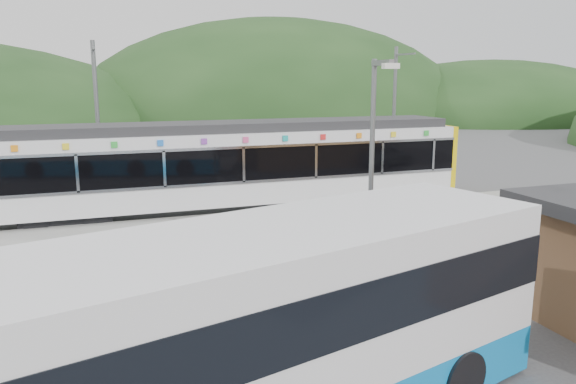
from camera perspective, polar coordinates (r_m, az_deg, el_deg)
name	(u,v)px	position (r m, az deg, el deg)	size (l,w,h in m)	color
ground	(335,248)	(18.56, 4.83, -5.74)	(120.00, 120.00, 0.00)	#4C4C4F
hills	(412,202)	(25.93, 12.52, -1.00)	(146.00, 149.00, 26.00)	#1E3D19
platform	(300,221)	(21.45, 1.21, -2.91)	(26.00, 3.20, 0.30)	#9E9E99
yellow_line	(313,225)	(20.24, 2.51, -3.35)	(26.00, 0.10, 0.01)	yellow
train	(223,164)	(22.94, -6.66, 2.84)	(20.44, 3.01, 3.74)	black
catenary_mast_west	(98,123)	(24.75, -18.76, 6.64)	(0.18, 1.80, 7.00)	slate
catenary_mast_east	(394,116)	(28.62, 10.74, 7.61)	(0.18, 1.80, 7.00)	slate
bus	(205,356)	(8.44, -8.41, -16.16)	(12.30, 5.85, 3.27)	#0D7CCA
lamp_post	(374,162)	(13.38, 8.73, 2.99)	(0.36, 1.05, 5.92)	slate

